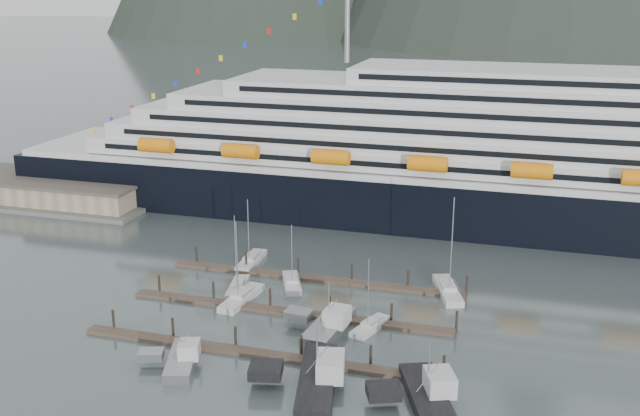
# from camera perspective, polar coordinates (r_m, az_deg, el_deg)

# --- Properties ---
(ground) EXTENTS (1600.00, 1600.00, 0.00)m
(ground) POSITION_cam_1_polar(r_m,az_deg,el_deg) (104.87, -0.43, -9.02)
(ground) COLOR #4D5B5A
(ground) RESTS_ON ground
(cruise_ship) EXTENTS (210.00, 30.40, 50.30)m
(cruise_ship) POSITION_cam_1_polar(r_m,az_deg,el_deg) (148.99, 17.07, 3.06)
(cruise_ship) COLOR black
(cruise_ship) RESTS_ON ground
(warehouse) EXTENTS (46.00, 20.00, 5.80)m
(warehouse) POSITION_cam_1_polar(r_m,az_deg,el_deg) (171.16, -19.74, 1.17)
(warehouse) COLOR #595956
(warehouse) RESTS_ON ground
(dock_near) EXTENTS (48.18, 2.28, 3.20)m
(dock_near) POSITION_cam_1_polar(r_m,az_deg,el_deg) (97.85, -4.98, -10.91)
(dock_near) COLOR #46372D
(dock_near) RESTS_ON ground
(dock_mid) EXTENTS (48.18, 2.28, 3.20)m
(dock_mid) POSITION_cam_1_polar(r_m,az_deg,el_deg) (108.75, -2.47, -7.86)
(dock_mid) COLOR #46372D
(dock_mid) RESTS_ON ground
(dock_far) EXTENTS (48.18, 2.28, 3.20)m
(dock_far) POSITION_cam_1_polar(r_m,az_deg,el_deg) (120.08, -0.44, -5.37)
(dock_far) COLOR #46372D
(dock_far) RESTS_ON ground
(sailboat_b) EXTENTS (3.63, 10.58, 13.24)m
(sailboat_b) POSITION_cam_1_polar(r_m,az_deg,el_deg) (113.07, -5.98, -6.87)
(sailboat_b) COLOR silver
(sailboat_b) RESTS_ON ground
(sailboat_c) EXTENTS (3.86, 8.59, 12.63)m
(sailboat_c) POSITION_cam_1_polar(r_m,az_deg,el_deg) (117.18, -6.28, -6.01)
(sailboat_c) COLOR silver
(sailboat_c) RESTS_ON ground
(sailboat_e) EXTENTS (2.99, 9.84, 11.99)m
(sailboat_e) POSITION_cam_1_polar(r_m,az_deg,el_deg) (127.36, -5.26, -4.05)
(sailboat_e) COLOR silver
(sailboat_e) RESTS_ON ground
(sailboat_f) EXTENTS (5.65, 8.88, 10.73)m
(sailboat_f) POSITION_cam_1_polar(r_m,az_deg,el_deg) (117.91, -2.16, -5.77)
(sailboat_f) COLOR silver
(sailboat_f) RESTS_ON ground
(sailboat_g) EXTENTS (6.18, 11.35, 16.13)m
(sailboat_g) POSITION_cam_1_polar(r_m,az_deg,el_deg) (116.75, 9.70, -6.23)
(sailboat_g) COLOR silver
(sailboat_g) RESTS_ON ground
(sailboat_h) EXTENTS (4.48, 8.00, 10.93)m
(sailboat_h) POSITION_cam_1_polar(r_m,az_deg,el_deg) (104.09, 3.86, -9.03)
(sailboat_h) COLOR silver
(sailboat_h) RESTS_ON ground
(trawler_b) EXTENTS (8.51, 10.47, 6.43)m
(trawler_b) POSITION_cam_1_polar(r_m,az_deg,el_deg) (96.49, -10.56, -11.22)
(trawler_b) COLOR gray
(trawler_b) RESTS_ON ground
(trawler_c) EXTENTS (11.97, 16.48, 8.21)m
(trawler_c) POSITION_cam_1_polar(r_m,az_deg,el_deg) (90.47, -0.35, -12.83)
(trawler_c) COLOR black
(trawler_c) RESTS_ON ground
(trawler_d) EXTENTS (11.33, 13.83, 7.97)m
(trawler_d) POSITION_cam_1_polar(r_m,az_deg,el_deg) (88.06, 8.09, -13.93)
(trawler_d) COLOR black
(trawler_d) RESTS_ON ground
(trawler_e) EXTENTS (9.22, 12.09, 7.68)m
(trawler_e) POSITION_cam_1_polar(r_m,az_deg,el_deg) (103.15, 0.60, -8.89)
(trawler_e) COLOR gray
(trawler_e) RESTS_ON ground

